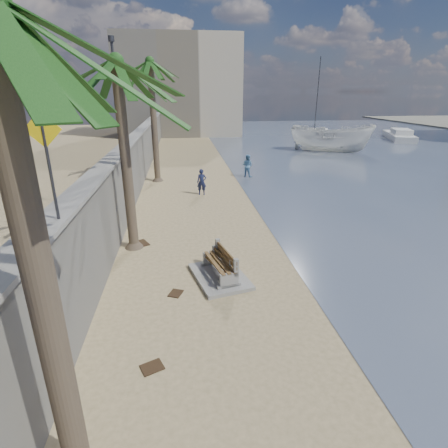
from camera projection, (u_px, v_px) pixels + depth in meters
ground_plane at (279, 371)px, 8.47m from camera, size 140.00×140.00×0.00m
seawall at (140, 158)px, 25.82m from camera, size 0.45×70.00×3.50m
wall_cap at (138, 133)px, 25.18m from camera, size 0.80×70.00×0.12m
end_building at (179, 87)px, 54.01m from camera, size 18.00×12.00×14.00m
bench_near at (218, 267)px, 12.77m from camera, size 1.87×2.23×0.79m
bench_far at (220, 267)px, 12.53m from camera, size 2.25×2.82×1.04m
palm_mid at (116, 64)px, 12.61m from camera, size 5.00×5.00×8.28m
palm_back at (150, 63)px, 23.62m from camera, size 5.00×5.00×9.19m
pedestrian_sign at (47, 151)px, 7.47m from camera, size 0.78×0.07×2.40m
streetlight at (116, 85)px, 16.67m from camera, size 0.28×0.28×5.12m
person_a at (202, 180)px, 22.63m from camera, size 0.74×0.54×1.93m
person_b at (247, 164)px, 27.47m from camera, size 1.19×1.14×1.95m
boat_cruiser at (331, 137)px, 39.03m from camera, size 4.73×4.69×4.01m
yacht_near at (399, 137)px, 49.76m from camera, size 6.20×10.24×1.50m
yacht_far at (322, 141)px, 44.84m from camera, size 2.62×8.37×1.50m
sailboat_west at (314, 131)px, 56.68m from camera, size 6.01×5.93×11.45m
debris_b at (152, 367)px, 8.56m from camera, size 0.65×0.59×0.03m
debris_c at (140, 243)px, 15.54m from camera, size 0.90×0.97×0.03m
debris_d at (176, 293)px, 11.70m from camera, size 0.56×0.61×0.03m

